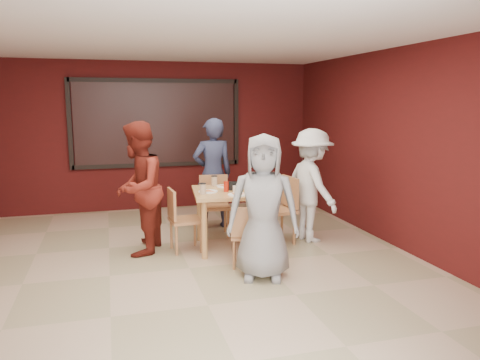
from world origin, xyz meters
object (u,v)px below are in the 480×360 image
object	(u,v)px
diner_back	(213,174)
diner_right	(312,185)
dining_table	(231,198)
chair_left	(180,216)
chair_front	(246,233)
chair_right	(282,206)
diner_front	(263,207)
chair_back	(214,201)
diner_left	(138,188)

from	to	relation	value
diner_back	diner_right	xyz separation A→B (m)	(1.24, -1.12, -0.06)
dining_table	chair_left	size ratio (longest dim) A/B	1.32
chair_left	chair_front	bearing A→B (deg)	-51.45
diner_right	chair_right	bearing A→B (deg)	76.00
diner_front	chair_back	bearing A→B (deg)	113.56
chair_back	diner_left	world-z (taller)	diner_left
diner_back	chair_front	bearing A→B (deg)	87.88
chair_front	chair_left	xyz separation A→B (m)	(-0.69, 0.87, 0.05)
chair_left	diner_back	bearing A→B (deg)	57.49
dining_table	chair_right	distance (m)	0.80
diner_front	diner_left	size ratio (longest dim) A/B	0.94
diner_right	chair_left	bearing A→B (deg)	80.09
chair_back	diner_left	xyz separation A→B (m)	(-1.19, -0.62, 0.38)
diner_left	chair_front	bearing A→B (deg)	72.03
chair_front	chair_right	world-z (taller)	chair_right
chair_back	diner_back	bearing A→B (deg)	80.52
chair_front	diner_left	bearing A→B (deg)	142.53
dining_table	diner_right	size ratio (longest dim) A/B	0.70
chair_back	diner_front	bearing A→B (deg)	-85.89
diner_back	chair_back	bearing A→B (deg)	78.81
diner_front	diner_left	xyz separation A→B (m)	(-1.33, 1.33, 0.05)
chair_front	diner_front	distance (m)	0.56
chair_back	dining_table	bearing A→B (deg)	-84.11
chair_left	diner_right	xyz separation A→B (m)	(1.95, -0.01, 0.34)
dining_table	diner_front	size ratio (longest dim) A/B	0.68
chair_back	diner_right	distance (m)	1.52
chair_back	diner_left	bearing A→B (deg)	-152.47
diner_back	diner_right	distance (m)	1.67
dining_table	diner_right	bearing A→B (deg)	1.37
chair_right	diner_right	distance (m)	0.53
chair_left	diner_back	distance (m)	1.37
diner_front	diner_left	bearing A→B (deg)	154.40
chair_right	diner_back	world-z (taller)	diner_back
diner_front	diner_right	world-z (taller)	diner_front
chair_back	diner_left	distance (m)	1.39
chair_right	chair_front	bearing A→B (deg)	-132.18
chair_back	chair_left	distance (m)	0.95
dining_table	chair_back	world-z (taller)	dining_table
diner_back	diner_right	size ratio (longest dim) A/B	1.08
chair_right	diner_front	bearing A→B (deg)	-119.53
chair_back	diner_back	size ratio (longest dim) A/B	0.51
chair_back	diner_right	world-z (taller)	diner_right
dining_table	diner_back	distance (m)	1.16
chair_right	diner_right	xyz separation A→B (m)	(0.45, -0.04, 0.28)
dining_table	diner_left	size ratio (longest dim) A/B	0.64
dining_table	diner_back	world-z (taller)	diner_back
diner_right	chair_back	bearing A→B (deg)	51.72
diner_front	diner_left	world-z (taller)	diner_left
diner_back	diner_left	xyz separation A→B (m)	(-1.26, -1.02, 0.00)
diner_front	diner_right	bearing A→B (deg)	66.03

